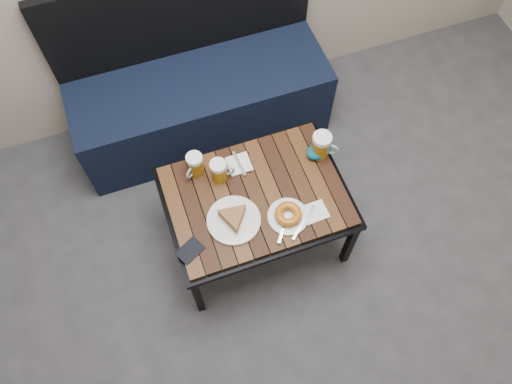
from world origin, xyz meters
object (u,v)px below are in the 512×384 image
object	(u,v)px
passport_navy	(190,251)
beer_mug_right	(321,146)
beer_mug_left	(195,165)
plate_bagel	(288,215)
cafe_table	(256,199)
passport_burgundy	(242,163)
knit_pouch	(320,150)
plate_pie	(234,219)
beer_mug_centre	(219,171)
bench	(200,97)

from	to	relation	value
passport_navy	beer_mug_right	bearing A→B (deg)	83.25
beer_mug_left	beer_mug_right	size ratio (longest dim) A/B	0.86
beer_mug_left	plate_bagel	world-z (taller)	beer_mug_left
cafe_table	passport_burgundy	world-z (taller)	passport_burgundy
beer_mug_right	passport_navy	world-z (taller)	beer_mug_right
beer_mug_left	plate_bagel	distance (m)	0.49
cafe_table	passport_burgundy	bearing A→B (deg)	92.32
knit_pouch	beer_mug_right	bearing A→B (deg)	-66.09
passport_burgundy	knit_pouch	distance (m)	0.38
beer_mug_left	plate_pie	size ratio (longest dim) A/B	0.51
beer_mug_right	knit_pouch	size ratio (longest dim) A/B	1.04
plate_pie	plate_bagel	distance (m)	0.24
knit_pouch	beer_mug_left	bearing A→B (deg)	170.44
plate_bagel	passport_navy	bearing A→B (deg)	-179.02
cafe_table	beer_mug_right	bearing A→B (deg)	16.46
cafe_table	beer_mug_left	size ratio (longest dim) A/B	6.82
plate_pie	beer_mug_centre	bearing A→B (deg)	87.66
cafe_table	beer_mug_right	world-z (taller)	beer_mug_right
beer_mug_right	plate_bagel	xyz separation A→B (m)	(-0.27, -0.26, -0.05)
beer_mug_right	passport_burgundy	size ratio (longest dim) A/B	1.26
passport_burgundy	plate_bagel	bearing A→B (deg)	-59.33
cafe_table	plate_bagel	size ratio (longest dim) A/B	3.78
beer_mug_left	plate_pie	world-z (taller)	beer_mug_left
beer_mug_right	plate_bagel	world-z (taller)	beer_mug_right
cafe_table	knit_pouch	xyz separation A→B (m)	(0.36, 0.11, 0.07)
beer_mug_left	bench	bearing A→B (deg)	-147.23
beer_mug_right	knit_pouch	distance (m)	0.04
passport_navy	knit_pouch	distance (m)	0.77
plate_pie	passport_burgundy	bearing A→B (deg)	64.79
cafe_table	beer_mug_right	distance (m)	0.40
beer_mug_right	passport_burgundy	world-z (taller)	beer_mug_right
passport_navy	bench	bearing A→B (deg)	134.92
bench	beer_mug_right	bearing A→B (deg)	-58.71
bench	plate_bagel	world-z (taller)	bench
cafe_table	bench	bearing A→B (deg)	93.83
plate_pie	plate_bagel	bearing A→B (deg)	-15.14
knit_pouch	cafe_table	bearing A→B (deg)	-162.63
plate_bagel	bench	bearing A→B (deg)	99.01
plate_bagel	knit_pouch	world-z (taller)	knit_pouch
beer_mug_left	passport_burgundy	xyz separation A→B (m)	(0.22, -0.03, -0.06)
cafe_table	knit_pouch	world-z (taller)	knit_pouch
plate_bagel	cafe_table	bearing A→B (deg)	122.07
beer_mug_right	plate_pie	bearing A→B (deg)	-124.04
bench	knit_pouch	distance (m)	0.83
passport_burgundy	knit_pouch	xyz separation A→B (m)	(0.37, -0.07, 0.03)
beer_mug_left	beer_mug_centre	size ratio (longest dim) A/B	1.00
plate_bagel	passport_burgundy	world-z (taller)	plate_bagel
cafe_table	knit_pouch	size ratio (longest dim) A/B	6.10
bench	knit_pouch	xyz separation A→B (m)	(0.41, -0.68, 0.23)
beer_mug_right	knit_pouch	world-z (taller)	beer_mug_right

